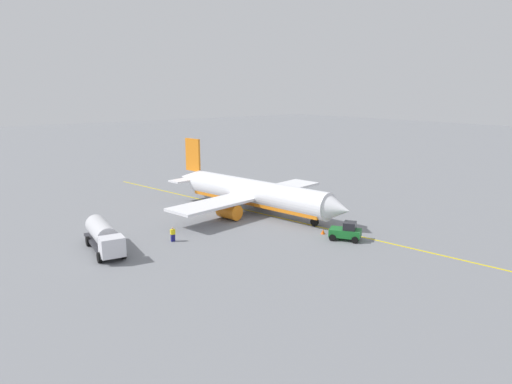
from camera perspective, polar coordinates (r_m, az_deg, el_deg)
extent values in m
plane|color=slate|center=(67.86, 0.00, -2.48)|extent=(400.00, 400.00, 0.00)
cylinder|color=white|center=(67.19, 0.00, -0.12)|extent=(24.96, 7.55, 3.70)
cube|color=orange|center=(67.42, 0.00, -0.97)|extent=(23.50, 6.68, 1.04)
cone|color=white|center=(59.08, 9.88, -2.05)|extent=(3.95, 4.05, 3.55)
cone|color=white|center=(77.36, -7.91, 1.69)|extent=(5.24, 3.86, 3.15)
cube|color=orange|center=(76.23, -7.66, 4.49)|extent=(3.22, 0.86, 5.20)
cube|color=white|center=(76.83, -7.58, 1.65)|extent=(3.70, 8.67, 0.24)
cube|color=white|center=(67.95, -0.62, -0.38)|extent=(9.07, 27.81, 0.36)
cylinder|color=orange|center=(71.53, 2.69, -0.78)|extent=(3.49, 2.58, 2.10)
cylinder|color=orange|center=(64.09, -3.27, -2.33)|extent=(3.49, 2.58, 2.10)
cylinder|color=#4C4C51|center=(61.35, 7.13, -3.07)|extent=(0.24, 0.24, 1.19)
cylinder|color=black|center=(61.51, 7.11, -3.60)|extent=(1.15, 0.57, 1.10)
cylinder|color=#4C4C51|center=(70.76, 0.22, -0.90)|extent=(0.24, 0.24, 1.19)
cylinder|color=black|center=(70.90, 0.22, -1.37)|extent=(1.15, 0.57, 1.10)
cylinder|color=#4C4C51|center=(67.10, -2.76, -1.65)|extent=(0.24, 0.24, 1.19)
cylinder|color=black|center=(67.24, -2.75, -2.14)|extent=(1.15, 0.57, 1.10)
cube|color=#2D2D33|center=(54.71, -18.00, -5.99)|extent=(9.56, 3.90, 0.30)
cube|color=silver|center=(50.46, -17.06, -6.33)|extent=(2.35, 2.68, 2.00)
cube|color=black|center=(49.50, -16.85, -6.19)|extent=(0.47, 2.00, 0.90)
cylinder|color=silver|center=(54.90, -18.22, -4.52)|extent=(6.76, 3.27, 2.30)
cylinder|color=black|center=(51.44, -15.72, -7.18)|extent=(1.14, 0.52, 1.10)
cylinder|color=black|center=(50.96, -18.46, -7.55)|extent=(1.14, 0.52, 1.10)
cylinder|color=black|center=(57.12, -17.24, -5.33)|extent=(1.14, 0.52, 1.10)
cylinder|color=black|center=(56.68, -19.71, -5.63)|extent=(1.14, 0.52, 1.10)
cube|color=#196B28|center=(56.43, 10.76, -4.87)|extent=(4.11, 3.58, 0.90)
cube|color=black|center=(56.10, 11.30, -4.04)|extent=(2.03, 2.09, 0.90)
cylinder|color=black|center=(55.83, 9.25, -5.49)|extent=(0.84, 0.67, 0.80)
cylinder|color=black|center=(57.71, 9.63, -4.91)|extent=(0.84, 0.67, 0.80)
cylinder|color=black|center=(55.44, 11.90, -5.72)|extent=(0.84, 0.67, 0.80)
cylinder|color=black|center=(57.33, 12.20, -5.13)|extent=(0.84, 0.67, 0.80)
cube|color=navy|center=(55.83, -10.04, -5.49)|extent=(0.37, 0.48, 0.85)
cube|color=yellow|center=(55.61, -10.06, -4.78)|extent=(0.42, 0.56, 0.60)
sphere|color=tan|center=(55.49, -10.08, -4.34)|extent=(0.24, 0.24, 0.24)
cone|color=#F2590F|center=(58.31, 8.13, -4.78)|extent=(0.54, 0.54, 0.60)
cube|color=yellow|center=(67.86, 0.00, -2.47)|extent=(68.23, 11.20, 0.01)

